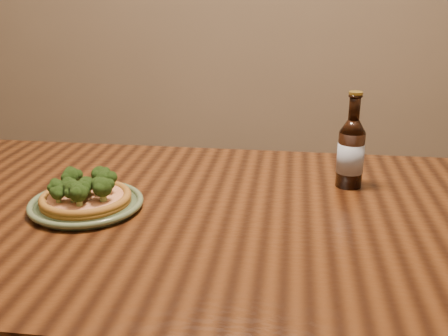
# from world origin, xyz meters

# --- Properties ---
(table) EXTENTS (1.60, 0.90, 0.75)m
(table) POSITION_xyz_m (0.00, 0.10, 0.66)
(table) COLOR #41210E
(table) RESTS_ON ground
(plate) EXTENTS (0.25, 0.25, 0.02)m
(plate) POSITION_xyz_m (-0.13, 0.08, 0.76)
(plate) COLOR #536646
(plate) RESTS_ON table
(pizza) EXTENTS (0.20, 0.20, 0.07)m
(pizza) POSITION_xyz_m (-0.13, 0.08, 0.78)
(pizza) COLOR #8E5F20
(pizza) RESTS_ON plate
(beer_bottle) EXTENTS (0.06, 0.06, 0.23)m
(beer_bottle) POSITION_xyz_m (0.46, 0.29, 0.84)
(beer_bottle) COLOR black
(beer_bottle) RESTS_ON table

